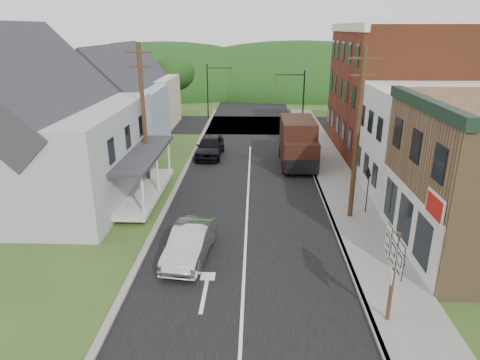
# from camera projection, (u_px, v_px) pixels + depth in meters

# --- Properties ---
(ground) EXTENTS (120.00, 120.00, 0.00)m
(ground) POSITION_uv_depth(u_px,v_px,m) (245.00, 247.00, 20.17)
(ground) COLOR #2D4719
(ground) RESTS_ON ground
(road) EXTENTS (9.00, 90.00, 0.02)m
(road) POSITION_uv_depth(u_px,v_px,m) (249.00, 177.00, 29.59)
(road) COLOR black
(road) RESTS_ON ground
(cross_road) EXTENTS (60.00, 9.00, 0.02)m
(cross_road) POSITION_uv_depth(u_px,v_px,m) (251.00, 125.00, 45.59)
(cross_road) COLOR black
(cross_road) RESTS_ON ground
(sidewalk_right) EXTENTS (2.80, 55.00, 0.15)m
(sidewalk_right) POSITION_uv_depth(u_px,v_px,m) (340.00, 188.00, 27.48)
(sidewalk_right) COLOR slate
(sidewalk_right) RESTS_ON ground
(curb_right) EXTENTS (0.20, 55.00, 0.15)m
(curb_right) POSITION_uv_depth(u_px,v_px,m) (319.00, 187.00, 27.53)
(curb_right) COLOR slate
(curb_right) RESTS_ON ground
(curb_left) EXTENTS (0.30, 55.00, 0.12)m
(curb_left) POSITION_uv_depth(u_px,v_px,m) (177.00, 186.00, 27.84)
(curb_left) COLOR slate
(curb_left) RESTS_ON ground
(storefront_white) EXTENTS (8.00, 7.00, 6.50)m
(storefront_white) POSITION_uv_depth(u_px,v_px,m) (436.00, 142.00, 25.76)
(storefront_white) COLOR silver
(storefront_white) RESTS_ON ground
(storefront_red) EXTENTS (8.00, 12.00, 10.00)m
(storefront_red) POSITION_uv_depth(u_px,v_px,m) (392.00, 91.00, 34.11)
(storefront_red) COLOR brown
(storefront_red) RESTS_ON ground
(house_gray) EXTENTS (10.20, 12.24, 8.35)m
(house_gray) POSITION_uv_depth(u_px,v_px,m) (42.00, 129.00, 24.80)
(house_gray) COLOR #B0B2B5
(house_gray) RESTS_ON ground
(house_blue) EXTENTS (7.14, 8.16, 7.28)m
(house_blue) POSITION_uv_depth(u_px,v_px,m) (118.00, 106.00, 35.31)
(house_blue) COLOR #8DA1C0
(house_blue) RESTS_ON ground
(house_cream) EXTENTS (7.14, 8.16, 7.28)m
(house_cream) POSITION_uv_depth(u_px,v_px,m) (140.00, 91.00, 43.79)
(house_cream) COLOR beige
(house_cream) RESTS_ON ground
(utility_pole_right) EXTENTS (1.60, 0.26, 9.00)m
(utility_pole_right) POSITION_uv_depth(u_px,v_px,m) (357.00, 134.00, 21.71)
(utility_pole_right) COLOR #472D19
(utility_pole_right) RESTS_ON ground
(utility_pole_left) EXTENTS (1.60, 0.26, 9.00)m
(utility_pole_left) POSITION_uv_depth(u_px,v_px,m) (144.00, 116.00, 26.36)
(utility_pole_left) COLOR #472D19
(utility_pole_left) RESTS_ON ground
(traffic_signal_right) EXTENTS (2.87, 0.20, 6.00)m
(traffic_signal_right) POSITION_uv_depth(u_px,v_px,m) (296.00, 94.00, 40.89)
(traffic_signal_right) COLOR black
(traffic_signal_right) RESTS_ON ground
(traffic_signal_left) EXTENTS (2.87, 0.20, 6.00)m
(traffic_signal_left) POSITION_uv_depth(u_px,v_px,m) (214.00, 85.00, 47.76)
(traffic_signal_left) COLOR black
(traffic_signal_left) RESTS_ON ground
(tree_left_b) EXTENTS (4.80, 4.80, 6.94)m
(tree_left_b) POSITION_uv_depth(u_px,v_px,m) (11.00, 101.00, 30.40)
(tree_left_b) COLOR #382616
(tree_left_b) RESTS_ON ground
(tree_left_c) EXTENTS (5.80, 5.80, 8.41)m
(tree_left_c) POSITION_uv_depth(u_px,v_px,m) (36.00, 74.00, 37.65)
(tree_left_c) COLOR #382616
(tree_left_c) RESTS_ON ground
(tree_left_d) EXTENTS (4.80, 4.80, 6.94)m
(tree_left_d) POSITION_uv_depth(u_px,v_px,m) (174.00, 73.00, 48.96)
(tree_left_d) COLOR #382616
(tree_left_d) RESTS_ON ground
(forested_ridge) EXTENTS (90.00, 30.00, 16.00)m
(forested_ridge) POSITION_uv_depth(u_px,v_px,m) (253.00, 89.00, 71.94)
(forested_ridge) COLOR black
(forested_ridge) RESTS_ON ground
(silver_sedan) EXTENTS (2.07, 4.62, 1.47)m
(silver_sedan) POSITION_uv_depth(u_px,v_px,m) (190.00, 243.00, 18.99)
(silver_sedan) COLOR #B2B1B6
(silver_sedan) RESTS_ON ground
(dark_sedan) EXTENTS (2.17, 4.99, 1.68)m
(dark_sedan) POSITION_uv_depth(u_px,v_px,m) (210.00, 146.00, 34.10)
(dark_sedan) COLOR black
(dark_sedan) RESTS_ON ground
(delivery_van) EXTENTS (2.54, 6.07, 3.39)m
(delivery_van) POSITION_uv_depth(u_px,v_px,m) (298.00, 143.00, 31.75)
(delivery_van) COLOR black
(delivery_van) RESTS_ON ground
(route_sign_cluster) EXTENTS (0.17, 1.93, 3.37)m
(route_sign_cluster) POSITION_uv_depth(u_px,v_px,m) (393.00, 265.00, 14.22)
(route_sign_cluster) COLOR #472D19
(route_sign_cluster) RESTS_ON sidewalk_right
(warning_sign) EXTENTS (0.17, 0.71, 2.61)m
(warning_sign) POSITION_uv_depth(u_px,v_px,m) (368.00, 184.00, 23.13)
(warning_sign) COLOR black
(warning_sign) RESTS_ON sidewalk_right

